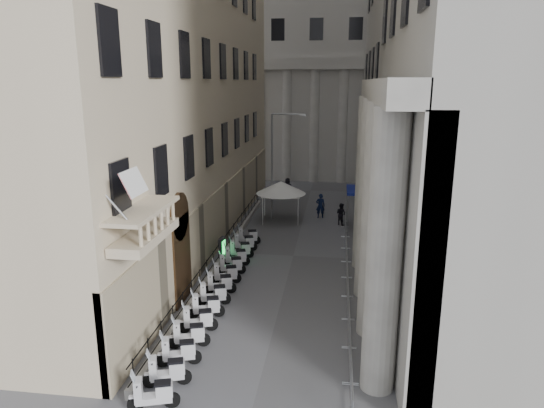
# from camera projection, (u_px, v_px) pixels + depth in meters

# --- Properties ---
(far_building) EXTENTS (22.00, 10.00, 30.00)m
(far_building) POSITION_uv_depth(u_px,v_px,m) (318.00, 43.00, 54.79)
(far_building) COLOR #B9B6AF
(far_building) RESTS_ON ground
(iron_fence) EXTENTS (0.30, 28.00, 1.40)m
(iron_fence) POSITION_uv_depth(u_px,v_px,m) (223.00, 259.00, 30.21)
(iron_fence) COLOR black
(iron_fence) RESTS_ON ground
(blue_awning) EXTENTS (1.60, 3.00, 3.00)m
(blue_awning) POSITION_uv_depth(u_px,v_px,m) (356.00, 227.00, 36.79)
(blue_awning) COLOR navy
(blue_awning) RESTS_ON ground
(flag) EXTENTS (1.00, 1.40, 8.20)m
(flag) POSITION_uv_depth(u_px,v_px,m) (148.00, 385.00, 17.68)
(flag) COLOR #9E0C11
(flag) RESTS_ON ground
(scooter_1) EXTENTS (1.50, 0.96, 1.50)m
(scooter_1) POSITION_uv_depth(u_px,v_px,m) (168.00, 385.00, 17.64)
(scooter_1) COLOR silver
(scooter_1) RESTS_ON ground
(scooter_2) EXTENTS (1.50, 0.96, 1.50)m
(scooter_2) POSITION_uv_depth(u_px,v_px,m) (180.00, 365.00, 18.91)
(scooter_2) COLOR silver
(scooter_2) RESTS_ON ground
(scooter_3) EXTENTS (1.50, 0.96, 1.50)m
(scooter_3) POSITION_uv_depth(u_px,v_px,m) (190.00, 347.00, 20.18)
(scooter_3) COLOR silver
(scooter_3) RESTS_ON ground
(scooter_4) EXTENTS (1.50, 0.96, 1.50)m
(scooter_4) POSITION_uv_depth(u_px,v_px,m) (199.00, 331.00, 21.46)
(scooter_4) COLOR silver
(scooter_4) RESTS_ON ground
(scooter_5) EXTENTS (1.50, 0.96, 1.50)m
(scooter_5) POSITION_uv_depth(u_px,v_px,m) (207.00, 317.00, 22.73)
(scooter_5) COLOR silver
(scooter_5) RESTS_ON ground
(scooter_6) EXTENTS (1.50, 0.96, 1.50)m
(scooter_6) POSITION_uv_depth(u_px,v_px,m) (214.00, 305.00, 24.00)
(scooter_6) COLOR silver
(scooter_6) RESTS_ON ground
(scooter_7) EXTENTS (1.50, 0.96, 1.50)m
(scooter_7) POSITION_uv_depth(u_px,v_px,m) (220.00, 294.00, 25.28)
(scooter_7) COLOR silver
(scooter_7) RESTS_ON ground
(scooter_8) EXTENTS (1.50, 0.96, 1.50)m
(scooter_8) POSITION_uv_depth(u_px,v_px,m) (226.00, 284.00, 26.55)
(scooter_8) COLOR silver
(scooter_8) RESTS_ON ground
(scooter_9) EXTENTS (1.50, 0.96, 1.50)m
(scooter_9) POSITION_uv_depth(u_px,v_px,m) (231.00, 274.00, 27.82)
(scooter_9) COLOR silver
(scooter_9) RESTS_ON ground
(scooter_10) EXTENTS (1.50, 0.96, 1.50)m
(scooter_10) POSITION_uv_depth(u_px,v_px,m) (236.00, 266.00, 29.09)
(scooter_10) COLOR silver
(scooter_10) RESTS_ON ground
(scooter_11) EXTENTS (1.50, 0.96, 1.50)m
(scooter_11) POSITION_uv_depth(u_px,v_px,m) (240.00, 258.00, 30.37)
(scooter_11) COLOR silver
(scooter_11) RESTS_ON ground
(scooter_12) EXTENTS (1.50, 0.96, 1.50)m
(scooter_12) POSITION_uv_depth(u_px,v_px,m) (244.00, 251.00, 31.64)
(scooter_12) COLOR silver
(scooter_12) RESTS_ON ground
(scooter_13) EXTENTS (1.50, 0.96, 1.50)m
(scooter_13) POSITION_uv_depth(u_px,v_px,m) (248.00, 245.00, 32.91)
(scooter_13) COLOR silver
(scooter_13) RESTS_ON ground
(barrier_0) EXTENTS (0.60, 2.40, 1.10)m
(barrier_0) POSITION_uv_depth(u_px,v_px,m) (351.00, 406.00, 16.50)
(barrier_0) COLOR #AAADB2
(barrier_0) RESTS_ON ground
(barrier_1) EXTENTS (0.60, 2.40, 1.10)m
(barrier_1) POSITION_uv_depth(u_px,v_px,m) (350.00, 365.00, 18.90)
(barrier_1) COLOR #AAADB2
(barrier_1) RESTS_ON ground
(barrier_2) EXTENTS (0.60, 2.40, 1.10)m
(barrier_2) POSITION_uv_depth(u_px,v_px,m) (349.00, 333.00, 21.30)
(barrier_2) COLOR #AAADB2
(barrier_2) RESTS_ON ground
(barrier_3) EXTENTS (0.60, 2.40, 1.10)m
(barrier_3) POSITION_uv_depth(u_px,v_px,m) (348.00, 308.00, 23.70)
(barrier_3) COLOR #AAADB2
(barrier_3) RESTS_ON ground
(barrier_4) EXTENTS (0.60, 2.40, 1.10)m
(barrier_4) POSITION_uv_depth(u_px,v_px,m) (347.00, 287.00, 26.10)
(barrier_4) COLOR #AAADB2
(barrier_4) RESTS_ON ground
(barrier_5) EXTENTS (0.60, 2.40, 1.10)m
(barrier_5) POSITION_uv_depth(u_px,v_px,m) (346.00, 270.00, 28.50)
(barrier_5) COLOR #AAADB2
(barrier_5) RESTS_ON ground
(barrier_6) EXTENTS (0.60, 2.40, 1.10)m
(barrier_6) POSITION_uv_depth(u_px,v_px,m) (346.00, 255.00, 30.91)
(barrier_6) COLOR #AAADB2
(barrier_6) RESTS_ON ground
(barrier_7) EXTENTS (0.60, 2.40, 1.10)m
(barrier_7) POSITION_uv_depth(u_px,v_px,m) (345.00, 243.00, 33.31)
(barrier_7) COLOR #AAADB2
(barrier_7) RESTS_ON ground
(barrier_8) EXTENTS (0.60, 2.40, 1.10)m
(barrier_8) POSITION_uv_depth(u_px,v_px,m) (345.00, 232.00, 35.71)
(barrier_8) COLOR #AAADB2
(barrier_8) RESTS_ON ground
(security_tent) EXTENTS (3.91, 3.91, 3.18)m
(security_tent) POSITION_uv_depth(u_px,v_px,m) (282.00, 188.00, 37.93)
(security_tent) COLOR silver
(security_tent) RESTS_ON ground
(street_lamp) EXTENTS (2.74, 0.41, 8.41)m
(street_lamp) POSITION_uv_depth(u_px,v_px,m) (276.00, 157.00, 37.76)
(street_lamp) COLOR gray
(street_lamp) RESTS_ON ground
(info_kiosk) EXTENTS (0.30, 0.77, 1.59)m
(info_kiosk) POSITION_uv_depth(u_px,v_px,m) (222.00, 250.00, 29.43)
(info_kiosk) COLOR black
(info_kiosk) RESTS_ON ground
(pedestrian_a) EXTENTS (0.74, 0.50, 1.99)m
(pedestrian_a) POSITION_uv_depth(u_px,v_px,m) (320.00, 206.00, 39.20)
(pedestrian_a) COLOR #0D1634
(pedestrian_a) RESTS_ON ground
(pedestrian_b) EXTENTS (1.05, 1.04, 1.71)m
(pedestrian_b) POSITION_uv_depth(u_px,v_px,m) (341.00, 214.00, 37.29)
(pedestrian_b) COLOR black
(pedestrian_b) RESTS_ON ground
(pedestrian_c) EXTENTS (1.01, 0.71, 1.96)m
(pedestrian_c) POSITION_uv_depth(u_px,v_px,m) (288.00, 188.00, 45.74)
(pedestrian_c) COLOR black
(pedestrian_c) RESTS_ON ground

